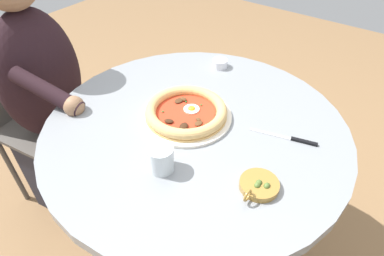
{
  "coord_description": "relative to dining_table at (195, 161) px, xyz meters",
  "views": [
    {
      "loc": [
        0.64,
        0.45,
        1.41
      ],
      "look_at": [
        0.02,
        0.0,
        0.75
      ],
      "focal_mm": 30.18,
      "sensor_mm": 36.0,
      "label": 1
    }
  ],
  "objects": [
    {
      "name": "dining_table",
      "position": [
        0.0,
        0.0,
        0.0
      ],
      "size": [
        0.96,
        0.96,
        0.75
      ],
      "color": "gray",
      "rests_on": "ground"
    },
    {
      "name": "ground_plane",
      "position": [
        0.0,
        0.0,
        -0.59
      ],
      "size": [
        6.0,
        6.0,
        0.02
      ],
      "primitive_type": "cube",
      "color": "olive"
    },
    {
      "name": "diner_person",
      "position": [
        0.1,
        -0.69,
        -0.05
      ],
      "size": [
        0.39,
        0.53,
        1.18
      ],
      "color": "#282833",
      "rests_on": "ground"
    },
    {
      "name": "olive_pan",
      "position": [
        0.11,
        0.28,
        0.18
      ],
      "size": [
        0.13,
        0.1,
        0.04
      ],
      "color": "olive",
      "rests_on": "dining_table"
    },
    {
      "name": "ramekin_capers",
      "position": [
        -0.35,
        -0.13,
        0.19
      ],
      "size": [
        0.06,
        0.06,
        0.03
      ],
      "color": "white",
      "rests_on": "dining_table"
    },
    {
      "name": "water_glass",
      "position": [
        0.21,
        0.04,
        0.2
      ],
      "size": [
        0.07,
        0.07,
        0.08
      ],
      "color": "silver",
      "rests_on": "dining_table"
    },
    {
      "name": "cafe_chair_diner",
      "position": [
        0.12,
        -0.82,
        -0.07
      ],
      "size": [
        0.43,
        0.43,
        0.84
      ],
      "color": "#504A45",
      "rests_on": "ground"
    },
    {
      "name": "pizza_on_plate",
      "position": [
        -0.01,
        -0.04,
        0.19
      ],
      "size": [
        0.3,
        0.3,
        0.04
      ],
      "color": "white",
      "rests_on": "dining_table"
    },
    {
      "name": "steak_knife",
      "position": [
        -0.11,
        0.28,
        0.17
      ],
      "size": [
        0.06,
        0.2,
        0.01
      ],
      "color": "silver",
      "rests_on": "dining_table"
    }
  ]
}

